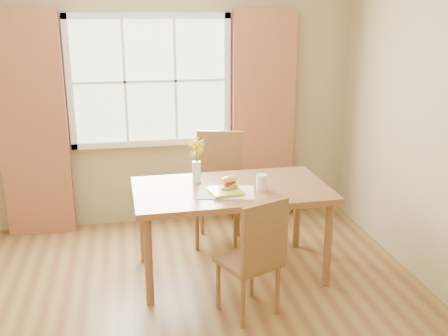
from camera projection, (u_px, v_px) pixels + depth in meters
name	position (u px, v px, depth m)	size (l,w,h in m)	color
room	(167.00, 141.00, 3.51)	(4.24, 3.84, 2.74)	brown
window	(150.00, 81.00, 5.22)	(1.62, 0.06, 1.32)	#AED29F
curtain_left	(33.00, 127.00, 5.05)	(0.65, 0.08, 2.20)	maroon
curtain_right	(263.00, 118.00, 5.46)	(0.65, 0.08, 2.20)	maroon
dining_table	(231.00, 197.00, 4.35)	(1.62, 0.93, 0.78)	brown
chair_near	(255.00, 254.00, 3.76)	(0.51, 0.51, 0.94)	brown
chair_far	(219.00, 182.00, 5.05)	(0.55, 0.55, 1.08)	brown
placemat	(226.00, 192.00, 4.20)	(0.45, 0.33, 0.01)	beige
plate	(225.00, 192.00, 4.19)	(0.25, 0.25, 0.01)	#CFDC37
croissant_sandwich	(229.00, 183.00, 4.21)	(0.18, 0.16, 0.11)	gold
water_glass	(262.00, 183.00, 4.25)	(0.09, 0.09, 0.13)	silver
flower_vase	(196.00, 156.00, 4.38)	(0.15, 0.15, 0.38)	silver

